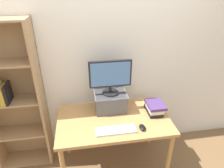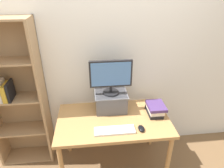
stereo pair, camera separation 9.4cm
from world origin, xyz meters
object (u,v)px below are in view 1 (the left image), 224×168
at_px(desk, 114,125).
at_px(bookshelf_unit, 12,99).
at_px(computer_monitor, 110,76).
at_px(computer_mouse, 142,127).
at_px(keyboard, 116,130).
at_px(book_stack, 154,107).
at_px(riser_box, 110,101).

distance_m(desk, bookshelf_unit, 1.17).
xyz_separation_m(bookshelf_unit, computer_monitor, (1.10, -0.11, 0.26)).
bearing_deg(desk, computer_monitor, 92.04).
distance_m(computer_monitor, computer_mouse, 0.64).
height_order(keyboard, book_stack, book_stack).
height_order(keyboard, computer_mouse, computer_mouse).
xyz_separation_m(desk, computer_monitor, (-0.01, 0.19, 0.52)).
relative_size(desk, riser_box, 3.32).
xyz_separation_m(keyboard, book_stack, (0.49, 0.25, 0.05)).
bearing_deg(bookshelf_unit, keyboard, -24.83).
bearing_deg(desk, book_stack, 5.42).
bearing_deg(keyboard, desk, 86.86).
relative_size(desk, computer_mouse, 11.90).
relative_size(desk, book_stack, 4.96).
xyz_separation_m(computer_monitor, computer_mouse, (0.27, -0.40, -0.42)).
bearing_deg(computer_monitor, bookshelf_unit, 174.28).
distance_m(computer_monitor, keyboard, 0.58).
xyz_separation_m(bookshelf_unit, book_stack, (1.58, -0.25, -0.12)).
relative_size(keyboard, computer_mouse, 3.98).
bearing_deg(computer_mouse, riser_box, 123.72).
distance_m(bookshelf_unit, keyboard, 1.21).
height_order(riser_box, book_stack, riser_box).
xyz_separation_m(desk, computer_mouse, (0.26, -0.21, 0.10)).
relative_size(riser_box, book_stack, 1.50).
height_order(bookshelf_unit, book_stack, bookshelf_unit).
distance_m(desk, computer_mouse, 0.35).
relative_size(keyboard, book_stack, 1.66).
bearing_deg(keyboard, computer_mouse, -1.57).
xyz_separation_m(bookshelf_unit, keyboard, (1.09, -0.50, -0.17)).
bearing_deg(keyboard, book_stack, 26.93).
bearing_deg(computer_monitor, book_stack, -16.44).
distance_m(desk, keyboard, 0.23).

